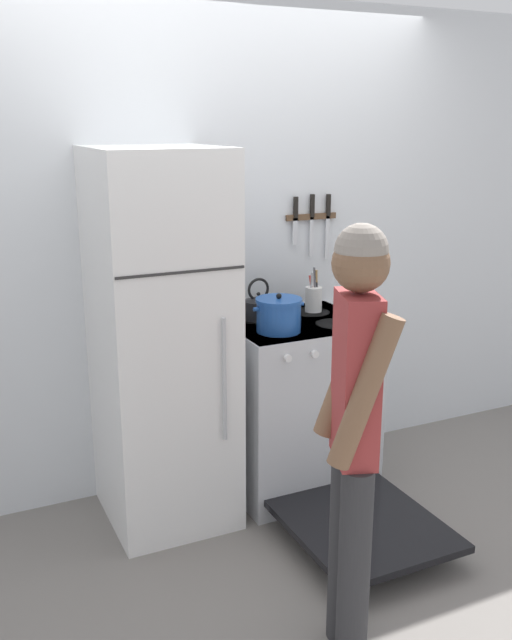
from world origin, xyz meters
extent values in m
plane|color=slate|center=(0.00, 0.00, 0.00)|extent=(14.00, 14.00, 0.00)
cube|color=silver|center=(0.00, 0.03, 1.27)|extent=(10.00, 0.06, 2.55)
cube|color=white|center=(-0.43, -0.32, 0.92)|extent=(0.59, 0.64, 1.83)
cube|color=#2D2D2D|center=(-0.43, -0.64, 1.32)|extent=(0.58, 0.01, 0.01)
cylinder|color=#B2B5BA|center=(-0.25, -0.66, 0.81)|extent=(0.02, 0.02, 0.59)
cube|color=silver|center=(0.30, -0.32, 0.47)|extent=(0.73, 0.64, 0.93)
cube|color=black|center=(0.30, -0.32, 0.92)|extent=(0.72, 0.63, 0.02)
cube|color=black|center=(0.30, -0.62, 0.46)|extent=(0.63, 0.05, 0.71)
cylinder|color=black|center=(0.14, -0.45, 0.93)|extent=(0.21, 0.21, 0.01)
cylinder|color=black|center=(0.46, -0.45, 0.93)|extent=(0.21, 0.21, 0.01)
cylinder|color=black|center=(0.14, -0.19, 0.93)|extent=(0.21, 0.21, 0.01)
cylinder|color=black|center=(0.46, -0.19, 0.93)|extent=(0.21, 0.21, 0.01)
cylinder|color=silver|center=(0.08, -0.65, 0.86)|extent=(0.04, 0.02, 0.04)
cylinder|color=silver|center=(0.23, -0.65, 0.86)|extent=(0.04, 0.02, 0.04)
cylinder|color=silver|center=(0.37, -0.65, 0.86)|extent=(0.04, 0.02, 0.04)
cylinder|color=silver|center=(0.52, -0.65, 0.86)|extent=(0.04, 0.02, 0.04)
cube|color=black|center=(0.30, -1.02, 0.12)|extent=(0.67, 0.75, 0.04)
cube|color=#99999E|center=(0.30, -0.40, 0.42)|extent=(0.59, 0.35, 0.01)
cylinder|color=#1E4C9E|center=(0.14, -0.45, 1.01)|extent=(0.22, 0.22, 0.15)
cylinder|color=#1E4C9E|center=(0.14, -0.45, 1.09)|extent=(0.23, 0.23, 0.02)
sphere|color=black|center=(0.14, -0.45, 1.11)|extent=(0.03, 0.03, 0.03)
cylinder|color=#1E4C9E|center=(0.01, -0.45, 1.06)|extent=(0.03, 0.02, 0.02)
cylinder|color=#1E4C9E|center=(0.26, -0.45, 1.06)|extent=(0.03, 0.02, 0.02)
cylinder|color=black|center=(0.15, -0.19, 0.98)|extent=(0.16, 0.16, 0.10)
cone|color=black|center=(0.15, -0.19, 1.04)|extent=(0.15, 0.15, 0.03)
sphere|color=black|center=(0.15, -0.19, 1.07)|extent=(0.02, 0.02, 0.02)
cone|color=black|center=(0.22, -0.19, 0.99)|extent=(0.09, 0.03, 0.08)
torus|color=black|center=(0.15, -0.19, 1.09)|extent=(0.12, 0.01, 0.12)
cylinder|color=silver|center=(0.48, -0.19, 1.00)|extent=(0.09, 0.09, 0.14)
cylinder|color=#9E7547|center=(0.50, -0.18, 1.06)|extent=(0.02, 0.02, 0.20)
cylinder|color=#232326|center=(0.50, -0.19, 1.05)|extent=(0.02, 0.05, 0.19)
cylinder|color=#B2B5BA|center=(0.46, -0.19, 1.06)|extent=(0.03, 0.05, 0.20)
cylinder|color=#4C4C51|center=(0.49, -0.19, 1.07)|extent=(0.02, 0.05, 0.22)
cylinder|color=#C63D33|center=(0.48, -0.18, 1.05)|extent=(0.03, 0.04, 0.17)
cylinder|color=#2D2D30|center=(-0.16, -1.63, 0.40)|extent=(0.12, 0.12, 0.80)
cylinder|color=#2D2D30|center=(-0.11, -1.48, 0.40)|extent=(0.12, 0.12, 0.80)
cube|color=#9E3333|center=(-0.13, -1.56, 1.10)|extent=(0.19, 0.25, 0.60)
cylinder|color=brown|center=(-0.17, -1.67, 1.10)|extent=(0.25, 0.15, 0.53)
cylinder|color=brown|center=(-0.09, -1.44, 1.10)|extent=(0.25, 0.15, 0.53)
sphere|color=brown|center=(-0.13, -1.56, 1.50)|extent=(0.19, 0.19, 0.19)
sphere|color=gray|center=(-0.13, -1.56, 1.54)|extent=(0.18, 0.18, 0.18)
cube|color=brown|center=(0.56, -0.01, 1.43)|extent=(0.31, 0.02, 0.03)
cube|color=silver|center=(0.45, -0.02, 1.35)|extent=(0.03, 0.00, 0.15)
cube|color=black|center=(0.45, -0.02, 1.48)|extent=(0.02, 0.02, 0.12)
cube|color=silver|center=(0.56, -0.02, 1.31)|extent=(0.02, 0.00, 0.22)
cube|color=black|center=(0.56, -0.02, 1.49)|extent=(0.02, 0.02, 0.12)
cube|color=silver|center=(0.66, -0.02, 1.31)|extent=(0.02, 0.00, 0.24)
cube|color=black|center=(0.66, -0.02, 1.49)|extent=(0.02, 0.02, 0.12)
camera|label=1|loc=(-1.41, -3.47, 1.94)|focal=40.00mm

